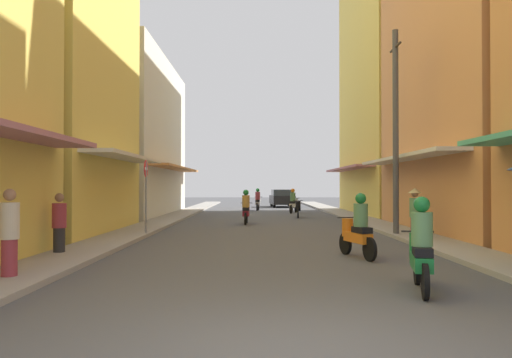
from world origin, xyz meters
TOP-DOWN VIEW (x-y plane):
  - ground_plane at (0.00, 19.43)m, footprint 103.11×103.11m
  - sidewalk_left at (-4.89, 19.43)m, footprint 1.53×54.87m
  - sidewalk_right at (4.89, 19.43)m, footprint 1.53×54.87m
  - building_left_mid at (-8.65, 13.10)m, footprint 7.05×8.14m
  - building_left_far at (-8.64, 24.79)m, footprint 7.05×13.37m
  - building_right_mid at (8.65, 13.70)m, footprint 7.05×10.84m
  - building_right_far at (8.65, 25.41)m, footprint 7.05×11.77m
  - motorbike_white at (1.98, 27.05)m, footprint 0.76×1.74m
  - motorbike_green at (2.29, 3.13)m, footprint 0.63×1.79m
  - motorbike_silver at (-0.30, 30.45)m, footprint 0.55×1.81m
  - motorbike_orange at (2.03, 7.02)m, footprint 0.70×1.76m
  - motorbike_maroon at (-0.89, 17.76)m, footprint 0.55×1.81m
  - motorbike_black at (1.88, 22.47)m, footprint 0.55×1.81m
  - parked_car at (1.71, 36.27)m, footprint 2.00×4.20m
  - pedestrian_far at (-4.90, 3.93)m, footprint 0.34×0.34m
  - pedestrian_midway at (4.71, 11.06)m, footprint 0.44×0.44m
  - pedestrian_crossing at (-5.29, 7.20)m, footprint 0.34×0.34m
  - utility_pole at (4.37, 12.04)m, footprint 0.20×1.20m
  - street_sign_no_entry at (-4.27, 12.28)m, footprint 0.07×0.60m

SIDE VIEW (x-z plane):
  - ground_plane at x=0.00m, z-range 0.00..0.00m
  - sidewalk_left at x=-4.89m, z-range 0.00..0.12m
  - sidewalk_right at x=4.89m, z-range 0.00..0.12m
  - motorbike_black at x=1.88m, z-range 0.02..0.99m
  - motorbike_white at x=1.98m, z-range -0.09..1.49m
  - motorbike_green at x=2.29m, z-range -0.09..1.49m
  - motorbike_silver at x=-0.30m, z-range -0.09..1.49m
  - motorbike_orange at x=2.03m, z-range -0.09..1.49m
  - motorbike_maroon at x=-0.89m, z-range -0.09..1.49m
  - parked_car at x=1.71m, z-range 0.01..1.46m
  - pedestrian_crossing at x=-5.29m, z-range 0.00..1.57m
  - pedestrian_far at x=-4.90m, z-range 0.00..1.70m
  - pedestrian_midway at x=4.71m, z-range 0.11..1.78m
  - street_sign_no_entry at x=-4.27m, z-range 0.39..3.04m
  - utility_pole at x=4.37m, z-range 0.08..7.21m
  - building_left_far at x=-8.64m, z-range 0.00..9.21m
  - building_right_mid at x=8.65m, z-range -0.01..16.09m
  - building_left_mid at x=-8.65m, z-range -0.01..16.24m
  - building_right_far at x=8.65m, z-range -0.01..17.47m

